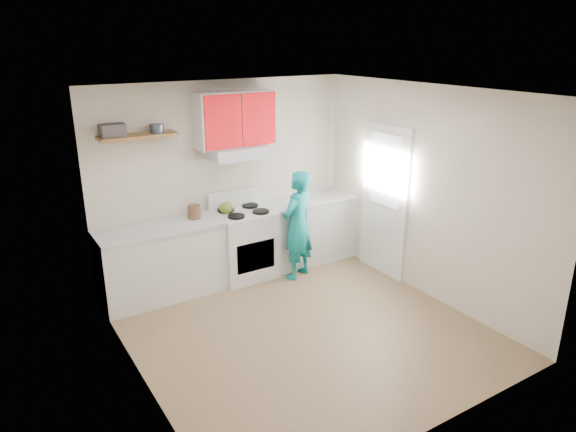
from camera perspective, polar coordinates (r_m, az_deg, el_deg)
floor at (r=6.02m, az=1.62°, el=-12.13°), size 3.80×3.80×0.00m
ceiling at (r=5.18m, az=1.89°, el=13.33°), size 3.60×3.80×0.04m
back_wall at (r=7.05m, az=-6.91°, el=3.95°), size 3.60×0.04×2.60m
front_wall at (r=4.15m, az=16.64°, el=-7.69°), size 3.60×0.04×2.60m
left_wall at (r=4.77m, az=-16.59°, el=-4.15°), size 0.04×3.80×2.60m
right_wall at (r=6.60m, az=14.85°, el=2.40°), size 0.04×3.80×2.60m
door at (r=7.13m, az=10.47°, el=1.63°), size 0.05×0.85×2.05m
door_glass at (r=7.00m, az=10.52°, el=4.92°), size 0.01×0.55×0.95m
counter_left at (r=6.71m, az=-13.56°, el=-4.96°), size 1.52×0.60×0.90m
counter_right at (r=7.60m, az=2.10°, el=-1.53°), size 1.32×0.60×0.90m
stove at (r=7.08m, az=-4.77°, el=-3.08°), size 0.76×0.65×0.92m
range_hood at (r=6.81m, az=-5.47°, el=6.89°), size 0.76×0.44×0.15m
upper_cabinets at (r=6.78m, az=-5.79°, el=10.48°), size 1.02×0.33×0.70m
shelf at (r=6.36m, az=-16.04°, el=8.38°), size 0.90×0.30×0.04m
books at (r=6.29m, az=-18.55°, el=8.83°), size 0.27×0.20×0.14m
tin at (r=6.41m, az=-14.11°, el=9.23°), size 0.22×0.22×0.10m
kettle at (r=6.88m, az=-6.77°, el=0.92°), size 0.21×0.21×0.15m
crock at (r=6.72m, az=-10.18°, el=0.35°), size 0.20×0.20×0.20m
cutting_board at (r=7.36m, az=0.89°, el=1.56°), size 0.32×0.26×0.02m
silicone_mat at (r=7.65m, az=5.31°, el=2.11°), size 0.35×0.32×0.01m
person at (r=6.94m, az=1.06°, el=-1.01°), size 0.64×0.54×1.48m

